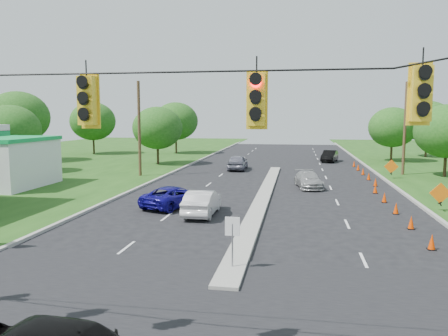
# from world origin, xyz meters

# --- Properties ---
(curb_left) EXTENTS (0.25, 110.00, 0.16)m
(curb_left) POSITION_xyz_m (-10.10, 30.00, 0.00)
(curb_left) COLOR gray
(curb_left) RESTS_ON ground
(curb_right) EXTENTS (0.25, 110.00, 0.16)m
(curb_right) POSITION_xyz_m (10.10, 30.00, 0.00)
(curb_right) COLOR gray
(curb_right) RESTS_ON ground
(median) EXTENTS (1.00, 34.00, 0.18)m
(median) POSITION_xyz_m (0.00, 21.00, 0.00)
(median) COLOR gray
(median) RESTS_ON ground
(median_sign) EXTENTS (0.55, 0.06, 2.05)m
(median_sign) POSITION_xyz_m (0.00, 6.00, 1.46)
(median_sign) COLOR gray
(median_sign) RESTS_ON ground
(signal_span) EXTENTS (25.60, 0.32, 9.00)m
(signal_span) POSITION_xyz_m (-0.05, -1.00, 4.97)
(signal_span) COLOR #422D1C
(signal_span) RESTS_ON ground
(utility_pole_far_left) EXTENTS (0.28, 0.28, 9.00)m
(utility_pole_far_left) POSITION_xyz_m (-12.50, 30.00, 4.50)
(utility_pole_far_left) COLOR #422D1C
(utility_pole_far_left) RESTS_ON ground
(utility_pole_far_right) EXTENTS (0.28, 0.28, 9.00)m
(utility_pole_far_right) POSITION_xyz_m (12.50, 35.00, 4.50)
(utility_pole_far_right) COLOR #422D1C
(utility_pole_far_right) RESTS_ON ground
(cone_2) EXTENTS (0.32, 0.32, 0.70)m
(cone_2) POSITION_xyz_m (8.10, 10.00, 0.35)
(cone_2) COLOR #DA3700
(cone_2) RESTS_ON ground
(cone_3) EXTENTS (0.32, 0.32, 0.70)m
(cone_3) POSITION_xyz_m (8.10, 13.50, 0.35)
(cone_3) COLOR #DA3700
(cone_3) RESTS_ON ground
(cone_4) EXTENTS (0.32, 0.32, 0.70)m
(cone_4) POSITION_xyz_m (8.10, 17.00, 0.35)
(cone_4) COLOR #DA3700
(cone_4) RESTS_ON ground
(cone_5) EXTENTS (0.32, 0.32, 0.70)m
(cone_5) POSITION_xyz_m (8.10, 20.50, 0.35)
(cone_5) COLOR #DA3700
(cone_5) RESTS_ON ground
(cone_6) EXTENTS (0.32, 0.32, 0.70)m
(cone_6) POSITION_xyz_m (8.10, 24.00, 0.35)
(cone_6) COLOR #DA3700
(cone_6) RESTS_ON ground
(cone_7) EXTENTS (0.32, 0.32, 0.70)m
(cone_7) POSITION_xyz_m (8.70, 27.50, 0.35)
(cone_7) COLOR #DA3700
(cone_7) RESTS_ON ground
(cone_8) EXTENTS (0.32, 0.32, 0.70)m
(cone_8) POSITION_xyz_m (8.70, 31.00, 0.35)
(cone_8) COLOR #DA3700
(cone_8) RESTS_ON ground
(cone_9) EXTENTS (0.32, 0.32, 0.70)m
(cone_9) POSITION_xyz_m (8.70, 34.50, 0.35)
(cone_9) COLOR #DA3700
(cone_9) RESTS_ON ground
(cone_10) EXTENTS (0.32, 0.32, 0.70)m
(cone_10) POSITION_xyz_m (8.70, 38.00, 0.35)
(cone_10) COLOR #DA3700
(cone_10) RESTS_ON ground
(cone_11) EXTENTS (0.32, 0.32, 0.70)m
(cone_11) POSITION_xyz_m (8.70, 41.50, 0.35)
(cone_11) COLOR #DA3700
(cone_11) RESTS_ON ground
(work_sign_1) EXTENTS (1.27, 0.58, 1.37)m
(work_sign_1) POSITION_xyz_m (10.80, 18.00, 1.09)
(work_sign_1) COLOR black
(work_sign_1) RESTS_ON ground
(work_sign_2) EXTENTS (1.27, 0.58, 1.37)m
(work_sign_2) POSITION_xyz_m (10.80, 32.00, 1.09)
(work_sign_2) COLOR black
(work_sign_2) RESTS_ON ground
(tree_2) EXTENTS (5.88, 5.88, 6.86)m
(tree_2) POSITION_xyz_m (-26.00, 30.00, 4.34)
(tree_2) COLOR black
(tree_2) RESTS_ON ground
(tree_3) EXTENTS (7.56, 7.56, 8.82)m
(tree_3) POSITION_xyz_m (-32.00, 40.00, 5.58)
(tree_3) COLOR black
(tree_3) RESTS_ON ground
(tree_4) EXTENTS (6.72, 6.72, 7.84)m
(tree_4) POSITION_xyz_m (-28.00, 52.00, 4.96)
(tree_4) COLOR black
(tree_4) RESTS_ON ground
(tree_5) EXTENTS (5.88, 5.88, 6.86)m
(tree_5) POSITION_xyz_m (-14.00, 40.00, 4.34)
(tree_5) COLOR black
(tree_5) RESTS_ON ground
(tree_6) EXTENTS (6.72, 6.72, 7.84)m
(tree_6) POSITION_xyz_m (-16.00, 55.00, 4.96)
(tree_6) COLOR black
(tree_6) RESTS_ON ground
(tree_9) EXTENTS (5.88, 5.88, 6.86)m
(tree_9) POSITION_xyz_m (16.00, 34.00, 4.34)
(tree_9) COLOR black
(tree_9) RESTS_ON ground
(tree_11) EXTENTS (6.72, 6.72, 7.84)m
(tree_11) POSITION_xyz_m (20.00, 55.00, 4.96)
(tree_11) COLOR black
(tree_11) RESTS_ON ground
(tree_12) EXTENTS (5.88, 5.88, 6.86)m
(tree_12) POSITION_xyz_m (14.00, 48.00, 4.34)
(tree_12) COLOR black
(tree_12) RESTS_ON ground
(white_sedan) EXTENTS (1.55, 4.44, 1.46)m
(white_sedan) POSITION_xyz_m (-3.11, 14.96, 0.73)
(white_sedan) COLOR silver
(white_sedan) RESTS_ON ground
(blue_pickup) EXTENTS (3.81, 5.25, 1.33)m
(blue_pickup) POSITION_xyz_m (-5.37, 16.83, 0.66)
(blue_pickup) COLOR #100976
(blue_pickup) RESTS_ON ground
(silver_car_far) EXTENTS (2.52, 4.71, 1.30)m
(silver_car_far) POSITION_xyz_m (3.23, 25.82, 0.65)
(silver_car_far) COLOR gray
(silver_car_far) RESTS_ON ground
(silver_car_oncoming) EXTENTS (2.00, 4.79, 1.62)m
(silver_car_oncoming) POSITION_xyz_m (-3.98, 36.54, 0.81)
(silver_car_oncoming) COLOR slate
(silver_car_oncoming) RESTS_ON ground
(dark_car_receding) EXTENTS (2.51, 4.67, 1.46)m
(dark_car_receding) POSITION_xyz_m (6.35, 46.65, 0.73)
(dark_car_receding) COLOR black
(dark_car_receding) RESTS_ON ground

